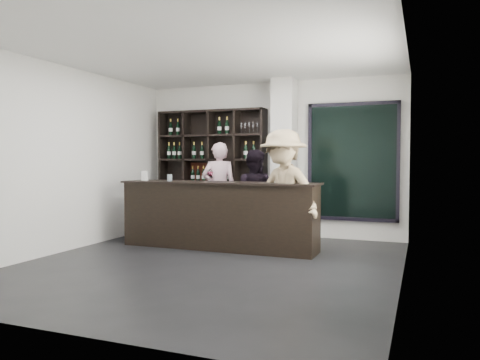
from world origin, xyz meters
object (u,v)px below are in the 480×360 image
at_px(taster_pink, 219,189).
at_px(wine_shelf, 212,172).
at_px(tasting_counter, 218,215).
at_px(customer, 283,192).
at_px(taster_black, 253,196).

bearing_deg(taster_pink, wine_shelf, -66.00).
xyz_separation_m(wine_shelf, taster_pink, (0.32, -0.35, -0.32)).
bearing_deg(tasting_counter, wine_shelf, 118.88).
distance_m(tasting_counter, customer, 1.17).
bearing_deg(taster_pink, customer, 125.18).
xyz_separation_m(taster_pink, taster_black, (0.81, -0.36, -0.07)).
distance_m(wine_shelf, tasting_counter, 1.79).
xyz_separation_m(wine_shelf, tasting_counter, (0.80, -1.47, -0.66)).
bearing_deg(taster_black, customer, 128.22).
xyz_separation_m(taster_pink, customer, (1.58, -1.16, 0.07)).
relative_size(wine_shelf, tasting_counter, 0.73).
xyz_separation_m(taster_black, customer, (0.77, -0.80, 0.14)).
relative_size(tasting_counter, taster_pink, 1.86).
bearing_deg(customer, taster_pink, 163.18).
distance_m(tasting_counter, taster_black, 0.86).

